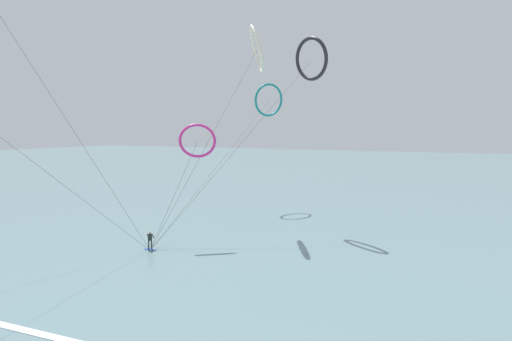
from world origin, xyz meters
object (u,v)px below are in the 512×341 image
(kite_magenta, at_px, (197,141))
(kite_charcoal, at_px, (311,59))
(kite_teal, at_px, (269,100))
(kite_ivory, at_px, (257,50))
(surfer_cobalt, at_px, (150,242))

(kite_magenta, bearing_deg, kite_charcoal, 18.54)
(kite_teal, xyz_separation_m, kite_ivory, (3.29, -11.27, 4.66))
(kite_ivory, distance_m, kite_charcoal, 6.17)
(surfer_cobalt, bearing_deg, kite_teal, -160.93)
(kite_magenta, relative_size, kite_charcoal, 0.55)
(surfer_cobalt, xyz_separation_m, kite_magenta, (2.15, 4.77, 9.09))
(kite_teal, relative_size, kite_ivory, 1.18)
(kite_teal, bearing_deg, kite_ivory, 49.62)
(kite_teal, distance_m, kite_ivory, 12.63)
(kite_ivory, height_order, kite_charcoal, kite_ivory)
(kite_teal, relative_size, kite_magenta, 2.27)
(kite_charcoal, bearing_deg, kite_ivory, 55.78)
(kite_magenta, bearing_deg, kite_ivory, 36.56)
(kite_teal, xyz_separation_m, kite_charcoal, (8.65, -8.35, 3.73))
(surfer_cobalt, relative_size, kite_charcoal, 0.08)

